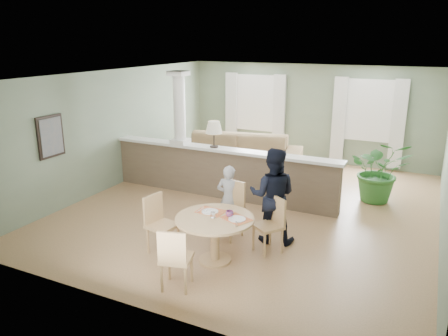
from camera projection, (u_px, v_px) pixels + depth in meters
The scene contains 12 objects.
ground at pixel (255, 206), 9.14m from camera, with size 8.00×8.00×0.00m, color tan.
room_shell at pixel (266, 116), 9.17m from camera, with size 7.02×8.02×2.71m.
pony_wall at pixel (217, 165), 9.52m from camera, with size 5.32×0.38×2.70m.
sofa at pixel (235, 155), 11.21m from camera, with size 3.36×1.31×0.98m, color olive.
houseplant at pixel (380, 171), 9.24m from camera, with size 1.23×1.06×1.36m, color #2D6B2B.
dining_table at pixel (215, 226), 6.73m from camera, with size 1.22×1.22×0.83m.
chair_far_boy at pixel (231, 206), 7.63m from camera, with size 0.52×0.52×1.00m.
chair_far_man at pixel (272, 222), 7.09m from camera, with size 0.58×0.58×0.92m.
chair_near at pixel (175, 257), 5.96m from camera, with size 0.51×0.51×0.92m.
chair_side at pixel (159, 221), 7.07m from camera, with size 0.50×0.50×0.96m.
child_person at pixel (229, 199), 7.77m from camera, with size 0.45×0.30×1.24m, color #97989C.
man_person at pixel (273, 196), 7.35m from camera, with size 0.80×0.63×1.65m, color black.
Camera 1 is at (3.15, -7.95, 3.38)m, focal length 35.00 mm.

